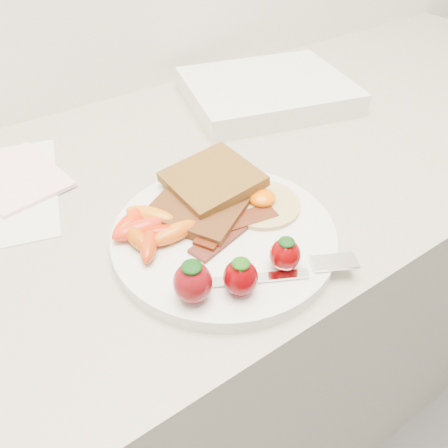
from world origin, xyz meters
TOP-DOWN VIEW (x-y plane):
  - counter at (0.00, 1.70)m, footprint 2.00×0.60m
  - plate at (-0.01, 1.55)m, footprint 0.27×0.27m
  - toast_lower at (-0.02, 1.60)m, footprint 0.15×0.15m
  - toast_upper at (0.02, 1.62)m, footprint 0.11×0.11m
  - fried_egg at (0.05, 1.56)m, footprint 0.11×0.11m
  - bacon_strips at (-0.01, 1.55)m, footprint 0.13×0.08m
  - baby_carrots at (-0.09, 1.60)m, footprint 0.10×0.11m
  - strawberries at (-0.06, 1.48)m, footprint 0.14×0.06m
  - fork at (0.01, 1.46)m, footprint 0.17×0.09m
  - notepad at (-0.19, 1.83)m, footprint 0.13×0.17m
  - appliance at (0.27, 1.82)m, footprint 0.34×0.30m

SIDE VIEW (x-z plane):
  - counter at x=0.00m, z-range 0.00..0.90m
  - notepad at x=-0.19m, z-range 0.90..0.91m
  - plate at x=-0.01m, z-range 0.90..0.92m
  - appliance at x=0.27m, z-range 0.90..0.94m
  - fork at x=0.01m, z-range 0.92..0.92m
  - bacon_strips at x=-0.01m, z-range 0.92..0.93m
  - fried_egg at x=0.05m, z-range 0.91..0.93m
  - toast_lower at x=-0.02m, z-range 0.92..0.93m
  - baby_carrots at x=-0.09m, z-range 0.92..0.94m
  - toast_upper at x=0.02m, z-range 0.93..0.95m
  - strawberries at x=-0.06m, z-range 0.92..0.96m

